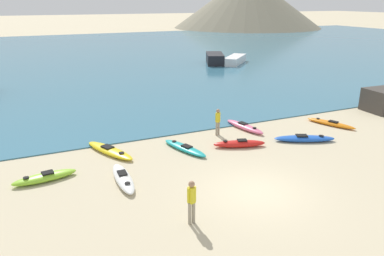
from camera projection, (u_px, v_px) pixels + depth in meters
ground_plane at (256, 192)px, 15.00m from camera, size 400.00×400.00×0.00m
bay_water at (85, 55)px, 51.68m from camera, size 160.00×70.00×0.06m
far_hill_midleft at (248, 1)px, 102.21m from camera, size 40.29×40.29×14.10m
kayak_on_sand_0 at (185, 148)px, 19.11m from camera, size 1.57×3.11×0.30m
kayak_on_sand_1 at (304, 138)px, 20.33m from camera, size 3.30×2.02×0.36m
kayak_on_sand_2 at (331, 123)px, 22.93m from camera, size 1.69×3.03×0.30m
kayak_on_sand_3 at (244, 127)px, 22.26m from camera, size 1.19×3.14×0.36m
kayak_on_sand_4 at (45, 177)px, 15.88m from camera, size 2.71×1.05×0.38m
kayak_on_sand_5 at (110, 150)px, 18.77m from camera, size 2.11×3.51×0.32m
kayak_on_sand_6 at (123, 178)px, 15.83m from camera, size 0.78×3.06×0.35m
kayak_on_sand_7 at (239, 144)px, 19.55m from camera, size 2.79×1.47×0.40m
person_near_foreground at (192, 200)px, 12.60m from camera, size 0.33×0.26×1.62m
person_near_waterline at (218, 120)px, 21.03m from camera, size 0.31×0.27×1.55m
moored_boat_2 at (215, 59)px, 44.71m from camera, size 3.47×4.80×1.19m
moored_boat_3 at (235, 60)px, 44.78m from camera, size 4.70×4.72×0.88m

